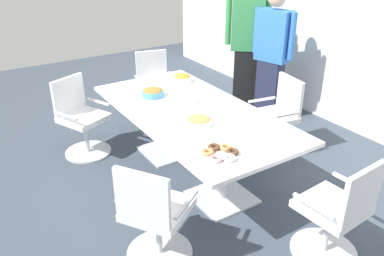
{
  "coord_description": "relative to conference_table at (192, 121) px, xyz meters",
  "views": [
    {
      "loc": [
        3.08,
        -1.98,
        2.36
      ],
      "look_at": [
        0.0,
        0.0,
        0.55
      ],
      "focal_mm": 36.72,
      "sensor_mm": 36.0,
      "label": 1
    }
  ],
  "objects": [
    {
      "name": "ground_plane",
      "position": [
        0.0,
        0.0,
        -0.63
      ],
      "size": [
        10.0,
        10.0,
        0.01
      ],
      "primitive_type": "cube",
      "color": "#3D4754"
    },
    {
      "name": "back_wall",
      "position": [
        0.0,
        2.4,
        0.77
      ],
      "size": [
        8.0,
        0.1,
        2.8
      ],
      "primitive_type": "cube",
      "color": "white",
      "rests_on": "ground"
    },
    {
      "name": "conference_table",
      "position": [
        0.0,
        0.0,
        0.0
      ],
      "size": [
        2.4,
        1.2,
        0.75
      ],
      "color": "white",
      "rests_on": "ground"
    },
    {
      "name": "office_chair_0",
      "position": [
        1.65,
        0.27,
        -0.22
      ],
      "size": [
        0.57,
        0.57,
        0.91
      ],
      "rotation": [
        0.0,
        0.0,
        -4.65
      ],
      "color": "silver",
      "rests_on": "ground"
    },
    {
      "name": "office_chair_1",
      "position": [
        0.11,
        1.1,
        -0.22
      ],
      "size": [
        0.62,
        0.62,
        0.91
      ],
      "rotation": [
        0.0,
        0.0,
        -3.31
      ],
      "color": "silver",
      "rests_on": "ground"
    },
    {
      "name": "office_chair_2",
      "position": [
        -1.59,
        0.4,
        -0.22
      ],
      "size": [
        0.66,
        0.66,
        0.91
      ],
      "rotation": [
        0.0,
        0.0,
        -1.82
      ],
      "color": "silver",
      "rests_on": "ground"
    },
    {
      "name": "office_chair_3",
      "position": [
        -1.1,
        -0.83,
        -0.22
      ],
      "size": [
        0.71,
        0.71,
        0.91
      ],
      "rotation": [
        0.0,
        0.0,
        -1.15
      ],
      "color": "silver",
      "rests_on": "ground"
    },
    {
      "name": "office_chair_4",
      "position": [
        0.92,
        -0.93,
        -0.22
      ],
      "size": [
        0.75,
        0.75,
        0.91
      ],
      "rotation": [
        0.0,
        0.0,
        0.58
      ],
      "color": "silver",
      "rests_on": "ground"
    },
    {
      "name": "person_standing_0",
      "position": [
        -1.11,
        1.62,
        0.37
      ],
      "size": [
        0.45,
        0.53,
        1.88
      ],
      "rotation": [
        0.0,
        0.0,
        -2.24
      ],
      "color": "black",
      "rests_on": "ground"
    },
    {
      "name": "person_standing_1",
      "position": [
        -0.66,
        1.69,
        0.29
      ],
      "size": [
        0.61,
        0.33,
        1.76
      ],
      "rotation": [
        0.0,
        0.0,
        -2.88
      ],
      "color": "#232842",
      "rests_on": "ground"
    },
    {
      "name": "snack_bowl_pretzels",
      "position": [
        -0.56,
        -0.15,
        0.17
      ],
      "size": [
        0.24,
        0.24,
        0.1
      ],
      "color": "#4C9EC6",
      "rests_on": "conference_table"
    },
    {
      "name": "snack_bowl_chips_orange",
      "position": [
        -0.78,
        0.36,
        0.18
      ],
      "size": [
        0.22,
        0.22,
        0.11
      ],
      "color": "white",
      "rests_on": "conference_table"
    },
    {
      "name": "snack_bowl_cookies",
      "position": [
        0.32,
        -0.13,
        0.17
      ],
      "size": [
        0.24,
        0.24,
        0.09
      ],
      "color": "white",
      "rests_on": "conference_table"
    },
    {
      "name": "donut_platter",
      "position": [
        0.89,
        -0.3,
        0.15
      ],
      "size": [
        0.31,
        0.3,
        0.04
      ],
      "color": "white",
      "rests_on": "conference_table"
    },
    {
      "name": "plate_stack",
      "position": [
        -0.23,
        0.13,
        0.14
      ],
      "size": [
        0.21,
        0.21,
        0.04
      ],
      "color": "white",
      "rests_on": "conference_table"
    },
    {
      "name": "napkin_pile",
      "position": [
        0.49,
        0.34,
        0.15
      ],
      "size": [
        0.16,
        0.16,
        0.06
      ],
      "primitive_type": "cube",
      "color": "white",
      "rests_on": "conference_table"
    }
  ]
}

